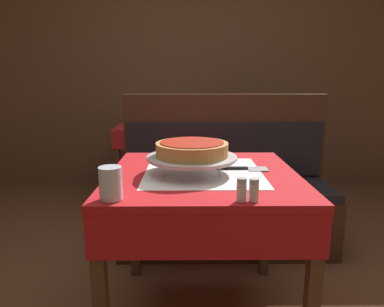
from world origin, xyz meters
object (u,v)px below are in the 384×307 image
booth_bench (226,203)px  salt_shaker (242,190)px  napkin_holder (197,146)px  deep_dish_pizza (192,149)px  pepper_shaker (254,190)px  water_glass_near (111,183)px  condiment_caddy (162,119)px  pizza_pan_stand (192,158)px  dining_table_front (203,196)px  pizza_server (244,168)px  dining_table_rear (164,134)px

booth_bench → salt_shaker: (-0.08, -1.16, 0.48)m
napkin_holder → deep_dish_pizza: bearing=-94.9°
pepper_shaker → deep_dish_pizza: bearing=119.7°
water_glass_near → condiment_caddy: (0.02, 2.10, -0.02)m
deep_dish_pizza → salt_shaker: bearing=-65.5°
pepper_shaker → booth_bench: bearing=88.3°
booth_bench → deep_dish_pizza: booth_bench is taller
pizza_pan_stand → napkin_holder: (0.03, 0.39, -0.02)m
dining_table_front → deep_dish_pizza: 0.23m
water_glass_near → condiment_caddy: size_ratio=0.72×
water_glass_near → condiment_caddy: bearing=89.5°
condiment_caddy → pizza_pan_stand: bearing=-81.3°
deep_dish_pizza → napkin_holder: 0.40m
pizza_server → pizza_pan_stand: bearing=-166.6°
pepper_shaker → dining_table_front: bearing=112.5°
pizza_server → pepper_shaker: size_ratio=2.96×
dining_table_rear → deep_dish_pizza: size_ratio=2.59×
deep_dish_pizza → pizza_server: size_ratio=1.34×
dining_table_front → pepper_shaker: 0.44m
pizza_pan_stand → water_glass_near: (-0.29, -0.34, -0.01)m
pizza_server → pepper_shaker: 0.43m
napkin_holder → dining_table_rear: bearing=101.7°
dining_table_rear → napkin_holder: (0.29, -1.38, 0.15)m
pizza_server → napkin_holder: 0.40m
pizza_server → pepper_shaker: bearing=-94.4°
pizza_pan_stand → pepper_shaker: bearing=-60.3°
pizza_server → salt_shaker: 0.43m
salt_shaker → pepper_shaker: size_ratio=1.03×
salt_shaker → condiment_caddy: condiment_caddy is taller
pizza_pan_stand → pepper_shaker: size_ratio=4.98×
deep_dish_pizza → water_glass_near: (-0.29, -0.34, -0.05)m
dining_table_front → pizza_pan_stand: size_ratio=2.11×
water_glass_near → pepper_shaker: bearing=-2.8°
pizza_server → napkin_holder: (-0.21, 0.34, 0.04)m
pizza_server → napkin_holder: bearing=121.7°
booth_bench → deep_dish_pizza: 0.99m
pizza_server → condiment_caddy: (-0.51, 1.70, 0.03)m
dining_table_front → booth_bench: 0.86m
dining_table_front → deep_dish_pizza: bearing=-162.9°
pizza_server → condiment_caddy: size_ratio=1.47×
napkin_holder → dining_table_front: bearing=-87.4°
booth_bench → dining_table_front: bearing=-103.9°
deep_dish_pizza → condiment_caddy: bearing=98.7°
booth_bench → salt_shaker: bearing=-93.8°
booth_bench → water_glass_near: 1.34m
salt_shaker → pepper_shaker: 0.04m
booth_bench → pepper_shaker: 1.25m
pizza_server → condiment_caddy: condiment_caddy is taller
booth_bench → salt_shaker: 1.25m
pepper_shaker → pizza_pan_stand: bearing=119.7°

